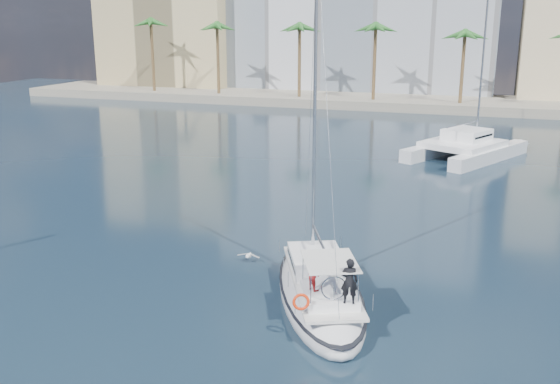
% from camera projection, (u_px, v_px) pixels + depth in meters
% --- Properties ---
extents(ground, '(160.00, 160.00, 0.00)m').
position_uv_depth(ground, '(280.00, 266.00, 29.93)').
color(ground, black).
rests_on(ground, ground).
extents(quay, '(120.00, 14.00, 1.20)m').
position_uv_depth(quay, '(423.00, 102.00, 85.44)').
color(quay, gray).
rests_on(quay, ground).
extents(building_modern, '(42.00, 16.00, 28.00)m').
position_uv_depth(building_modern, '(359.00, 3.00, 96.57)').
color(building_modern, silver).
rests_on(building_modern, ground).
extents(building_tan_left, '(22.00, 14.00, 22.00)m').
position_uv_depth(building_tan_left, '(174.00, 23.00, 103.06)').
color(building_tan_left, tan).
rests_on(building_tan_left, ground).
extents(palm_left, '(3.60, 3.60, 12.30)m').
position_uv_depth(palm_left, '(185.00, 29.00, 89.81)').
color(palm_left, brown).
rests_on(palm_left, ground).
extents(palm_centre, '(3.60, 3.60, 12.30)m').
position_uv_depth(palm_centre, '(424.00, 30.00, 79.22)').
color(palm_centre, brown).
rests_on(palm_centre, ground).
extents(main_sloop, '(7.19, 10.71, 15.25)m').
position_uv_depth(main_sloop, '(320.00, 291.00, 25.98)').
color(main_sloop, silver).
rests_on(main_sloop, ground).
extents(catamaran, '(10.23, 12.81, 16.78)m').
position_uv_depth(catamaran, '(465.00, 145.00, 53.30)').
color(catamaran, silver).
rests_on(catamaran, ground).
extents(seagull, '(1.17, 0.50, 0.22)m').
position_uv_depth(seagull, '(249.00, 256.00, 30.32)').
color(seagull, silver).
rests_on(seagull, ground).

